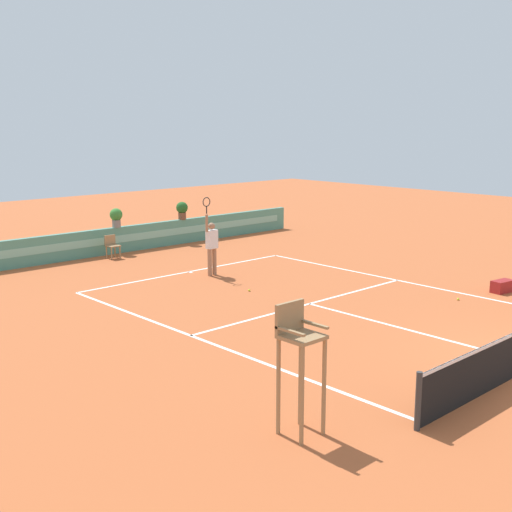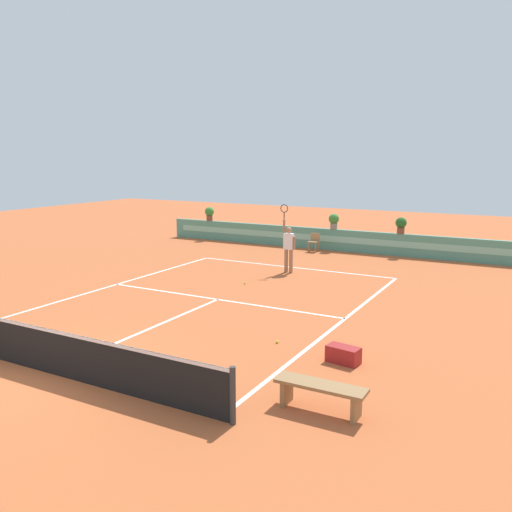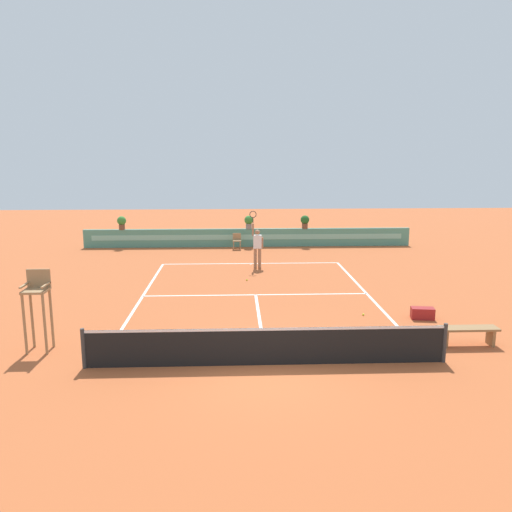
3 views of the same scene
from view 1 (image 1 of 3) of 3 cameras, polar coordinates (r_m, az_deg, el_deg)
The scene contains 11 objects.
ground_plane at distance 18.20m, azimuth 5.52°, elevation -4.35°, with size 60.00×60.00×0.00m, color #B2562D.
court_lines at distance 18.66m, azimuth 3.87°, elevation -3.91°, with size 8.32×11.94×0.01m.
back_wall_barrier at distance 25.98m, azimuth -11.86°, elevation 1.33°, with size 18.00×0.21×1.00m.
umpire_chair at distance 10.60m, azimuth 3.67°, elevation -8.31°, with size 0.60×0.60×2.14m.
ball_kid_chair at distance 25.04m, azimuth -12.23°, elevation 0.90°, with size 0.44×0.44×0.85m.
gear_bag at distance 20.90m, azimuth 20.34°, elevation -2.45°, with size 0.70×0.36×0.36m, color maroon.
tennis_player at distance 21.63m, azimuth -3.82°, elevation 1.05°, with size 0.62×0.23×2.58m.
tennis_ball_near_baseline at distance 19.60m, azimuth 16.92°, elevation -3.55°, with size 0.07×0.07×0.07m, color #CCE033.
tennis_ball_mid_court at distance 19.74m, azimuth -0.58°, elevation -2.94°, with size 0.07×0.07×0.07m, color #CCE033.
potted_plant_centre at distance 25.85m, azimuth -11.89°, elevation 3.33°, with size 0.48×0.48×0.72m.
potted_plant_right at distance 27.57m, azimuth -6.35°, elevation 3.99°, with size 0.48×0.48×0.72m.
Camera 1 is at (-13.17, -5.56, 4.90)m, focal length 46.72 mm.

